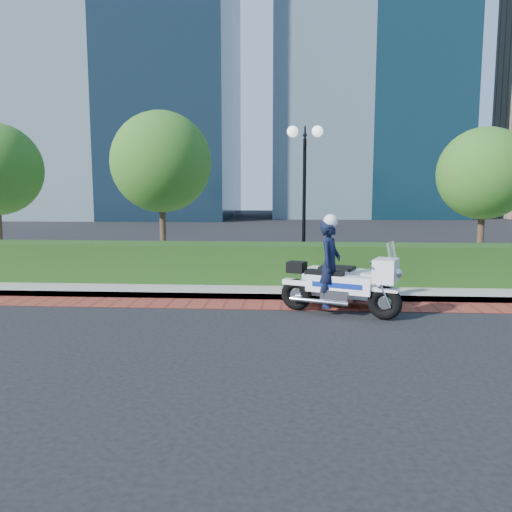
# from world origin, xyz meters

# --- Properties ---
(ground) EXTENTS (120.00, 120.00, 0.00)m
(ground) POSITION_xyz_m (0.00, 0.00, 0.00)
(ground) COLOR black
(ground) RESTS_ON ground
(brick_strip) EXTENTS (60.00, 1.00, 0.01)m
(brick_strip) POSITION_xyz_m (0.00, 1.50, 0.01)
(brick_strip) COLOR maroon
(brick_strip) RESTS_ON ground
(sidewalk) EXTENTS (60.00, 8.00, 0.15)m
(sidewalk) POSITION_xyz_m (0.00, 6.00, 0.07)
(sidewalk) COLOR gray
(sidewalk) RESTS_ON ground
(hedge_main) EXTENTS (18.00, 1.20, 1.00)m
(hedge_main) POSITION_xyz_m (0.00, 3.60, 0.65)
(hedge_main) COLOR black
(hedge_main) RESTS_ON sidewalk
(lamppost) EXTENTS (1.02, 0.70, 4.21)m
(lamppost) POSITION_xyz_m (1.00, 5.20, 2.96)
(lamppost) COLOR black
(lamppost) RESTS_ON sidewalk
(tree_b) EXTENTS (3.20, 3.20, 4.89)m
(tree_b) POSITION_xyz_m (-3.50, 6.50, 3.43)
(tree_b) COLOR #332319
(tree_b) RESTS_ON sidewalk
(tree_c) EXTENTS (2.80, 2.80, 4.30)m
(tree_c) POSITION_xyz_m (6.50, 6.50, 3.05)
(tree_c) COLOR #332319
(tree_c) RESTS_ON sidewalk
(tower_left) EXTENTS (22.00, 16.00, 40.00)m
(tower_left) POSITION_xyz_m (-16.00, 40.00, 20.00)
(tower_left) COLOR black
(tower_left) RESTS_ON ground
(police_motorcycle) EXTENTS (2.42, 2.24, 2.05)m
(police_motorcycle) POSITION_xyz_m (1.64, 1.07, 0.70)
(police_motorcycle) COLOR black
(police_motorcycle) RESTS_ON ground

